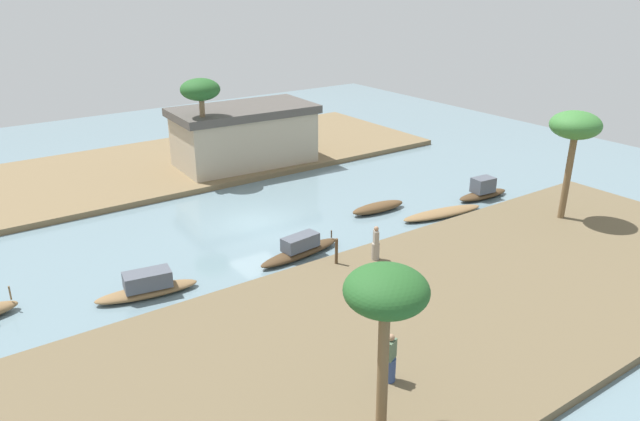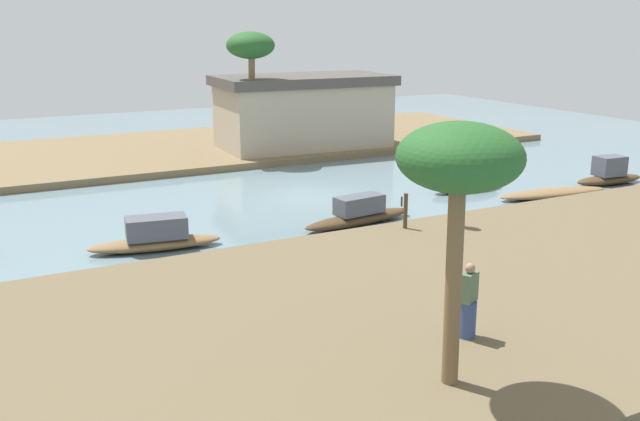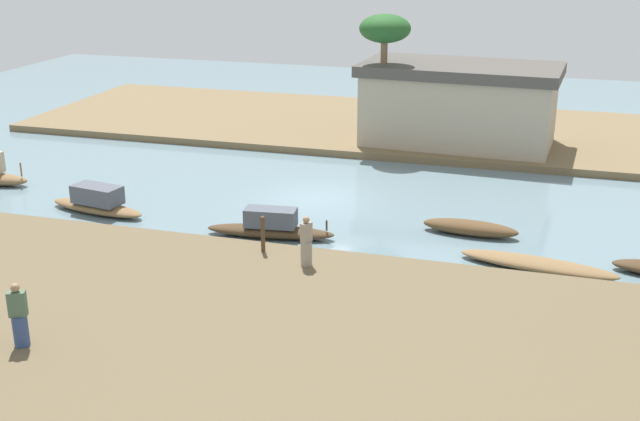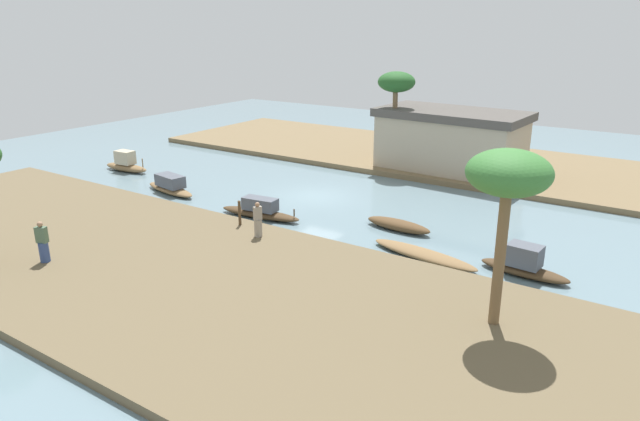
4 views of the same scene
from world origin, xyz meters
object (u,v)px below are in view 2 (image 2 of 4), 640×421
sampan_with_red_awning (156,237)px  palm_tree_right_tall (251,49)px  mooring_post (406,211)px  riverside_building (303,111)px  sampan_upstream_small (467,185)px  sampan_foreground (609,174)px  palm_tree_left_near (460,164)px  sampan_open_hull (553,193)px  person_on_near_bank (468,305)px  sampan_near_left_bank (359,214)px  person_by_mooring (459,207)px

sampan_with_red_awning → palm_tree_right_tall: (8.56, 12.29, 5.34)m
mooring_post → riverside_building: bearing=75.4°
sampan_upstream_small → mooring_post: (-6.30, -4.47, 0.70)m
sampan_upstream_small → sampan_foreground: bearing=-12.9°
mooring_post → palm_tree_left_near: bearing=-119.9°
sampan_open_hull → mooring_post: size_ratio=4.30×
palm_tree_left_near → riverside_building: bearing=69.4°
sampan_open_hull → person_on_near_bank: bearing=-133.3°
sampan_foreground → person_on_near_bank: bearing=-143.1°
sampan_open_hull → palm_tree_right_tall: size_ratio=0.83×
sampan_with_red_awning → palm_tree_left_near: 12.97m
sampan_near_left_bank → sampan_with_red_awning: 7.36m
riverside_building → sampan_foreground: bearing=-54.6°
mooring_post → person_on_near_bank: bearing=-115.3°
sampan_near_left_bank → sampan_open_hull: 9.34m
riverside_building → palm_tree_left_near: bearing=-107.5°
sampan_upstream_small → palm_tree_left_near: bearing=-126.6°
sampan_near_left_bank → sampan_upstream_small: (6.83, 2.31, -0.13)m
sampan_near_left_bank → sampan_foreground: sampan_foreground is taller
sampan_foreground → palm_tree_left_near: bearing=-142.1°
person_on_near_bank → riverside_building: bearing=-132.0°
mooring_post → palm_tree_right_tall: (0.69, 14.99, 4.81)m
person_by_mooring → palm_tree_left_near: bearing=-12.9°
sampan_foreground → palm_tree_right_tall: 18.20m
sampan_upstream_small → palm_tree_right_tall: (-5.61, 10.51, 5.51)m
sampan_open_hull → sampan_with_red_awning: sampan_with_red_awning is taller
mooring_post → sampan_foreground: bearing=11.1°
sampan_upstream_small → palm_tree_right_tall: size_ratio=0.56×
sampan_upstream_small → person_on_near_bank: person_on_near_bank is taller
mooring_post → riverside_building: (4.23, 16.18, 1.38)m
person_on_near_bank → palm_tree_left_near: bearing=18.2°
person_by_mooring → mooring_post: 1.86m
sampan_near_left_bank → palm_tree_right_tall: size_ratio=0.75×
sampan_with_red_awning → palm_tree_right_tall: size_ratio=0.69×
person_on_near_bank → mooring_post: (3.70, 7.82, -0.14)m
sampan_near_left_bank → person_on_near_bank: person_on_near_bank is taller
person_by_mooring → sampan_near_left_bank: bearing=-115.2°
sampan_with_red_awning → riverside_building: size_ratio=0.45×
sampan_open_hull → sampan_near_left_bank: bearing=-172.8°
sampan_near_left_bank → person_by_mooring: person_by_mooring is taller
sampan_open_hull → palm_tree_left_near: bearing=-132.8°
sampan_open_hull → sampan_upstream_small: size_ratio=1.50×
sampan_open_hull → sampan_with_red_awning: 16.69m
sampan_foreground → riverside_building: size_ratio=0.38×
sampan_near_left_bank → person_by_mooring: 3.70m
mooring_post → palm_tree_left_near: (-5.33, -9.29, 3.74)m
sampan_near_left_bank → person_by_mooring: (2.26, -2.86, 0.64)m
sampan_near_left_bank → person_by_mooring: bearing=-58.4°
sampan_with_red_awning → sampan_upstream_small: (14.17, 1.78, -0.17)m
palm_tree_left_near → sampan_upstream_small: bearing=49.8°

